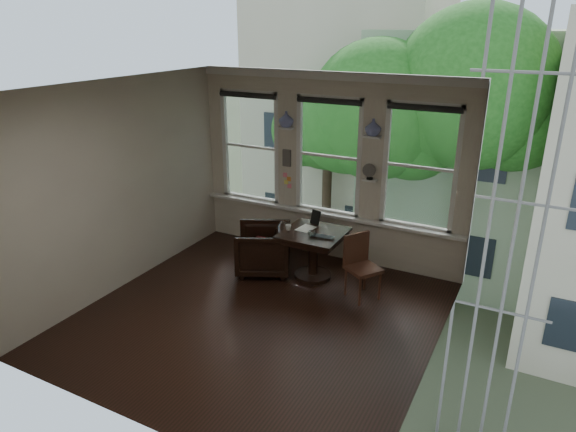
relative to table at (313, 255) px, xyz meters
The scene contains 25 objects.
ground 1.41m from the table, 96.58° to the right, with size 4.50×4.50×0.00m, color black.
ceiling 2.96m from the table, 96.58° to the right, with size 4.50×4.50×0.00m, color silver.
wall_back 1.45m from the table, 99.85° to the left, with size 4.50×4.50×0.00m, color beige.
wall_front 3.78m from the table, 92.48° to the right, with size 4.50×4.50×0.00m, color beige.
wall_left 2.98m from the table, 150.68° to the right, with size 4.50×4.50×0.00m, color beige.
wall_right 2.73m from the table, 32.84° to the right, with size 4.50×4.50×0.00m, color beige.
window_left 2.27m from the table, 150.77° to the left, with size 1.10×0.12×1.90m, color white, non-canonical shape.
window_center 1.61m from the table, 99.85° to the left, with size 1.10×0.12×1.90m, color white, non-canonical shape.
window_right 2.06m from the table, 34.78° to the left, with size 1.10×0.12×1.90m, color white, non-canonical shape.
shelf_left 2.10m from the table, 137.81° to the left, with size 0.26×0.16×0.03m, color white.
shelf_right 1.98m from the table, 54.53° to the left, with size 0.26×0.16×0.03m, color white.
intercom 1.72m from the table, 136.75° to the left, with size 0.14×0.06×0.28m, color #59544F.
sticky_notes 1.50m from the table, 136.58° to the left, with size 0.16×0.01×0.24m, color pink, non-canonical shape.
desk_fan 1.50m from the table, 53.84° to the left, with size 0.20×0.20×0.24m, color #59544F, non-canonical shape.
vase_left 2.21m from the table, 137.81° to the left, with size 0.24×0.24×0.25m, color silver.
vase_right 2.11m from the table, 54.53° to the left, with size 0.24×0.24×0.25m, color silver.
table is the anchor object (origin of this frame).
armchair_left 0.80m from the table, 166.81° to the right, with size 0.81×0.83×0.75m, color black.
cushion_red 0.80m from the table, 166.81° to the right, with size 0.45×0.45×0.06m, color maroon.
side_chair_right 0.92m from the table, 15.30° to the right, with size 0.42×0.42×0.92m, color #4B251A, non-canonical shape.
laptop 0.48m from the table, 38.07° to the right, with size 0.31×0.20×0.02m, color black.
mug 0.57m from the table, 163.87° to the right, with size 0.09×0.09×0.09m, color white.
drinking_glass 0.45m from the table, 72.79° to the right, with size 0.11×0.11×0.09m, color white.
tablet 0.59m from the table, 109.89° to the left, with size 0.16×0.02×0.22m, color black.
papers 0.42m from the table, 155.47° to the left, with size 0.22×0.30×0.00m, color silver.
Camera 1 is at (3.09, -5.11, 3.69)m, focal length 32.00 mm.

